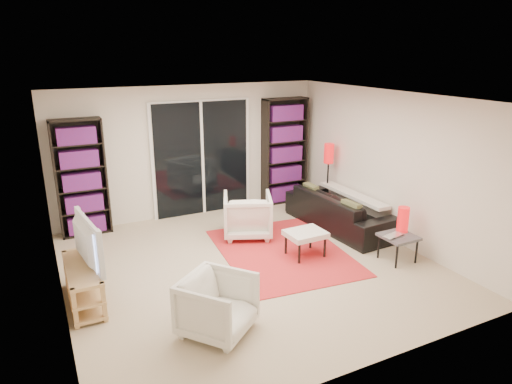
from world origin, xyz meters
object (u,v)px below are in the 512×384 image
bookshelf_right (285,151)px  floor_lamp (329,161)px  armchair_back (248,215)px  ottoman (306,235)px  bookshelf_left (81,178)px  armchair_front (217,305)px  sofa (339,210)px  tv_stand (84,283)px  side_table (398,238)px

bookshelf_right → floor_lamp: size_ratio=1.56×
bookshelf_right → armchair_back: bookshelf_right is taller
bookshelf_right → ottoman: (-1.01, -2.41, -0.70)m
bookshelf_right → floor_lamp: (0.39, -0.96, -0.03)m
ottoman → armchair_back: bearing=111.5°
bookshelf_left → armchair_front: bookshelf_left is taller
sofa → ottoman: bearing=118.7°
bookshelf_right → sofa: bearing=-84.8°
tv_stand → armchair_front: size_ratio=1.59×
sofa → armchair_back: armchair_back is taller
side_table → armchair_front: bearing=-170.9°
floor_lamp → bookshelf_left: bearing=167.2°
bookshelf_left → tv_stand: bookshelf_left is taller
sofa → floor_lamp: 1.03m
side_table → ottoman: bearing=147.1°
bookshelf_right → tv_stand: 4.83m
bookshelf_left → armchair_front: bearing=-75.6°
sofa → floor_lamp: (0.23, 0.72, 0.71)m
floor_lamp → armchair_front: bearing=-141.0°
sofa → armchair_back: bearing=73.3°
armchair_back → armchair_front: (-1.47, -2.33, -0.03)m
bookshelf_left → armchair_front: size_ratio=2.67×
tv_stand → floor_lamp: (4.55, 1.37, 0.76)m
bookshelf_left → tv_stand: bearing=-97.6°
tv_stand → armchair_back: (2.71, 1.03, 0.10)m
armchair_back → bookshelf_left: bearing=-5.5°
floor_lamp → bookshelf_right: bearing=111.9°
sofa → tv_stand: bearing=95.1°
bookshelf_left → floor_lamp: 4.35m
bookshelf_right → bookshelf_left: bearing=180.0°
bookshelf_left → armchair_back: size_ratio=2.44×
bookshelf_left → ottoman: bookshelf_left is taller
armchair_front → floor_lamp: size_ratio=0.54×
bookshelf_right → sofa: size_ratio=0.98×
bookshelf_left → side_table: bookshelf_left is taller
tv_stand → side_table: tv_stand is taller
armchair_back → armchair_front: armchair_back is taller
tv_stand → bookshelf_left: bearing=82.4°
bookshelf_right → ottoman: bearing=-112.7°
tv_stand → sofa: size_ratio=0.54×
bookshelf_left → sofa: 4.39m
bookshelf_left → tv_stand: 2.46m
sofa → ottoman: 1.38m
bookshelf_right → side_table: 3.23m
tv_stand → side_table: 4.37m
bookshelf_left → bookshelf_right: 3.85m
bookshelf_right → tv_stand: size_ratio=1.81×
bookshelf_left → side_table: size_ratio=4.10×
armchair_back → floor_lamp: 1.98m
sofa → ottoman: size_ratio=3.71×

